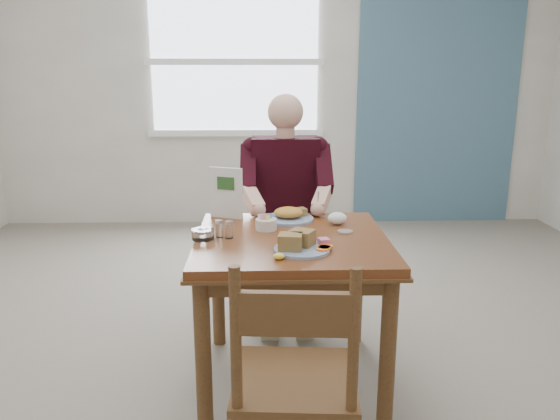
{
  "coord_description": "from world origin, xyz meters",
  "views": [
    {
      "loc": [
        -0.13,
        -2.46,
        1.51
      ],
      "look_at": [
        -0.06,
        0.0,
        0.88
      ],
      "focal_mm": 35.0,
      "sensor_mm": 36.0,
      "label": 1
    }
  ],
  "objects_px": {
    "diner": "(286,192)",
    "near_plate": "(300,244)",
    "far_plate": "(289,215)",
    "table": "(292,259)",
    "chair_near": "(295,384)",
    "chair_far": "(285,241)"
  },
  "relations": [
    {
      "from": "table",
      "to": "diner",
      "type": "relative_size",
      "value": 0.66
    },
    {
      "from": "chair_far",
      "to": "near_plate",
      "type": "height_order",
      "value": "chair_far"
    },
    {
      "from": "diner",
      "to": "near_plate",
      "type": "height_order",
      "value": "diner"
    },
    {
      "from": "diner",
      "to": "far_plate",
      "type": "distance_m",
      "value": 0.41
    },
    {
      "from": "chair_near",
      "to": "near_plate",
      "type": "height_order",
      "value": "chair_near"
    },
    {
      "from": "diner",
      "to": "near_plate",
      "type": "relative_size",
      "value": 4.56
    },
    {
      "from": "chair_far",
      "to": "far_plate",
      "type": "bearing_deg",
      "value": -89.68
    },
    {
      "from": "diner",
      "to": "far_plate",
      "type": "relative_size",
      "value": 4.08
    },
    {
      "from": "diner",
      "to": "near_plate",
      "type": "distance_m",
      "value": 0.91
    },
    {
      "from": "chair_far",
      "to": "chair_near",
      "type": "height_order",
      "value": "same"
    },
    {
      "from": "near_plate",
      "to": "chair_near",
      "type": "bearing_deg",
      "value": -95.28
    },
    {
      "from": "diner",
      "to": "near_plate",
      "type": "xyz_separation_m",
      "value": [
        0.03,
        -0.91,
        -0.03
      ]
    },
    {
      "from": "chair_far",
      "to": "chair_near",
      "type": "distance_m",
      "value": 1.62
    },
    {
      "from": "near_plate",
      "to": "table",
      "type": "bearing_deg",
      "value": 97.41
    },
    {
      "from": "table",
      "to": "chair_near",
      "type": "xyz_separation_m",
      "value": [
        -0.03,
        -0.82,
        -0.16
      ]
    },
    {
      "from": "near_plate",
      "to": "far_plate",
      "type": "distance_m",
      "value": 0.5
    },
    {
      "from": "chair_near",
      "to": "chair_far",
      "type": "bearing_deg",
      "value": 88.91
    },
    {
      "from": "diner",
      "to": "table",
      "type": "bearing_deg",
      "value": -90.0
    },
    {
      "from": "chair_far",
      "to": "table",
      "type": "bearing_deg",
      "value": -90.0
    },
    {
      "from": "chair_far",
      "to": "near_plate",
      "type": "relative_size",
      "value": 3.13
    },
    {
      "from": "chair_near",
      "to": "diner",
      "type": "distance_m",
      "value": 1.56
    },
    {
      "from": "chair_far",
      "to": "far_plate",
      "type": "xyz_separation_m",
      "value": [
        0.0,
        -0.5,
        0.3
      ]
    }
  ]
}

